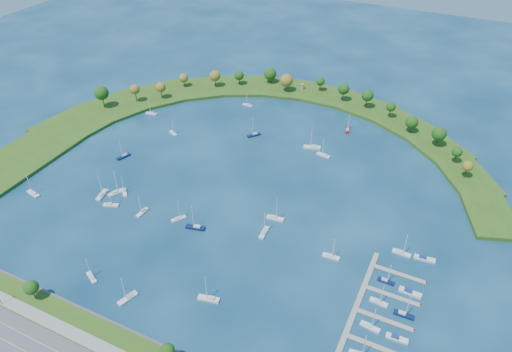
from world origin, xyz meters
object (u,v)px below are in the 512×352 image
at_px(moored_boat_10, 124,156).
at_px(moored_boat_19, 128,298).
at_px(docked_boat_8, 386,281).
at_px(moored_boat_15, 173,133).
at_px(moored_boat_5, 312,147).
at_px(moored_boat_20, 348,129).
at_px(moored_boat_0, 125,192).
at_px(docked_boat_4, 370,326).
at_px(docked_boat_5, 397,338).
at_px(moored_boat_12, 209,298).
at_px(docked_boat_11, 424,258).
at_px(moored_boat_7, 142,212).
at_px(docked_boat_9, 410,292).
at_px(moored_boat_11, 102,194).
at_px(harbor_tower, 302,86).
at_px(moored_boat_3, 117,192).
at_px(moored_boat_16, 264,232).
at_px(moored_boat_14, 33,193).
at_px(moored_boat_18, 91,277).
at_px(docked_boat_10, 402,252).
at_px(moored_boat_6, 151,113).
at_px(moored_boat_8, 275,218).
at_px(moored_boat_9, 323,155).
at_px(moored_boat_1, 248,105).
at_px(docked_boat_7, 404,314).
at_px(moored_boat_4, 254,134).
at_px(docked_boat_6, 379,302).
at_px(moored_boat_21, 196,227).
at_px(moored_boat_17, 331,256).

distance_m(moored_boat_10, moored_boat_19, 107.05).
bearing_deg(docked_boat_8, moored_boat_15, 159.46).
height_order(moored_boat_5, moored_boat_20, moored_boat_5).
distance_m(moored_boat_0, docked_boat_4, 140.98).
distance_m(moored_boat_0, docked_boat_5, 151.37).
relative_size(moored_boat_12, docked_boat_11, 1.41).
bearing_deg(moored_boat_20, docked_boat_5, -169.64).
relative_size(moored_boat_5, moored_boat_7, 1.33).
bearing_deg(docked_boat_9, moored_boat_11, -174.69).
bearing_deg(harbor_tower, moored_boat_3, -105.78).
distance_m(harbor_tower, docked_boat_5, 209.86).
xyz_separation_m(harbor_tower, moored_boat_16, (39.14, -148.72, -3.15)).
relative_size(moored_boat_14, moored_boat_18, 1.16).
bearing_deg(docked_boat_10, moored_boat_6, 165.51).
distance_m(moored_boat_14, docked_boat_4, 180.95).
height_order(moored_boat_6, moored_boat_8, moored_boat_8).
relative_size(harbor_tower, moored_boat_0, 0.37).
distance_m(moored_boat_9, moored_boat_12, 120.97).
bearing_deg(moored_boat_9, moored_boat_18, 76.14).
distance_m(moored_boat_1, docked_boat_7, 187.57).
relative_size(moored_boat_8, docked_boat_5, 1.51).
xyz_separation_m(docked_boat_5, docked_boat_9, (-0.01, 24.39, 0.07)).
relative_size(moored_boat_4, moored_boat_18, 1.16).
xyz_separation_m(moored_boat_16, docked_boat_10, (61.60, 14.98, -0.01)).
xyz_separation_m(moored_boat_15, docked_boat_7, (160.03, -76.48, 0.04)).
distance_m(moored_boat_11, docked_boat_9, 158.27).
height_order(moored_boat_9, moored_boat_11, moored_boat_11).
bearing_deg(moored_boat_8, docked_boat_6, -32.54).
bearing_deg(moored_boat_9, moored_boat_15, 20.20).
bearing_deg(moored_boat_15, moored_boat_16, -4.90).
height_order(moored_boat_16, docked_boat_7, moored_boat_16).
bearing_deg(docked_boat_4, docked_boat_7, 55.06).
relative_size(moored_boat_19, docked_boat_7, 1.10).
bearing_deg(docked_boat_7, moored_boat_21, 174.97).
distance_m(harbor_tower, moored_boat_4, 71.00).
height_order(moored_boat_7, docked_boat_6, moored_boat_7).
relative_size(moored_boat_5, moored_boat_16, 1.18).
height_order(harbor_tower, docked_boat_9, harbor_tower).
bearing_deg(moored_boat_10, docked_boat_10, 107.14).
height_order(moored_boat_5, docked_boat_4, moored_boat_5).
bearing_deg(docked_boat_11, moored_boat_7, -172.34).
relative_size(moored_boat_4, moored_boat_12, 0.96).
xyz_separation_m(moored_boat_3, docked_boat_4, (142.11, -23.98, -0.07)).
distance_m(moored_boat_9, moored_boat_19, 139.89).
relative_size(moored_boat_12, docked_boat_8, 1.27).
relative_size(moored_boat_15, docked_boat_8, 0.98).
distance_m(moored_boat_17, docked_boat_10, 32.25).
bearing_deg(moored_boat_18, moored_boat_9, -86.08).
relative_size(moored_boat_8, docked_boat_6, 1.17).
bearing_deg(moored_boat_4, moored_boat_21, 44.88).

